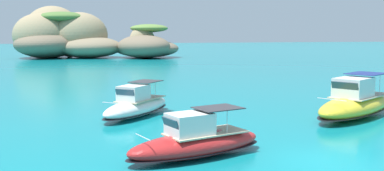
# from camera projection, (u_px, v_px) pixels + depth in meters

# --- Properties ---
(ground_plane) EXTENTS (400.00, 400.00, 0.00)m
(ground_plane) POSITION_uv_depth(u_px,v_px,m) (324.00, 162.00, 17.88)
(ground_plane) COLOR #0F7F89
(islet_large) EXTENTS (25.77, 21.50, 10.81)m
(islet_large) POSITION_uv_depth(u_px,v_px,m) (60.00, 37.00, 91.57)
(islet_large) COLOR #756651
(islet_large) RESTS_ON ground
(islet_small) EXTENTS (17.64, 18.14, 6.95)m
(islet_small) POSITION_uv_depth(u_px,v_px,m) (145.00, 45.00, 90.86)
(islet_small) COLOR #756651
(islet_small) RESTS_ON ground
(motorboat_red) EXTENTS (6.75, 3.82, 2.03)m
(motorboat_red) POSITION_uv_depth(u_px,v_px,m) (196.00, 142.00, 18.51)
(motorboat_red) COLOR red
(motorboat_red) RESTS_ON ground
(motorboat_white) EXTENTS (5.81, 6.49, 2.11)m
(motorboat_white) POSITION_uv_depth(u_px,v_px,m) (136.00, 106.00, 27.56)
(motorboat_white) COLOR white
(motorboat_white) RESTS_ON ground
(motorboat_yellow) EXTENTS (8.54, 6.68, 2.66)m
(motorboat_yellow) POSITION_uv_depth(u_px,v_px,m) (355.00, 104.00, 27.15)
(motorboat_yellow) COLOR yellow
(motorboat_yellow) RESTS_ON ground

